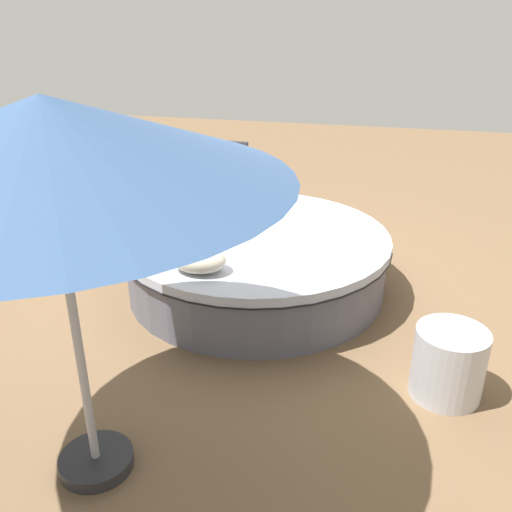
% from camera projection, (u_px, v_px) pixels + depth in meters
% --- Properties ---
extents(ground_plane, '(16.00, 16.00, 0.00)m').
position_uv_depth(ground_plane, '(256.00, 288.00, 5.43)').
color(ground_plane, brown).
extents(round_bed, '(2.51, 2.51, 0.57)m').
position_uv_depth(round_bed, '(256.00, 261.00, 5.31)').
color(round_bed, '#595966').
rests_on(round_bed, ground_plane).
extents(throw_pillow_0, '(0.51, 0.36, 0.21)m').
position_uv_depth(throw_pillow_0, '(241.00, 193.00, 5.95)').
color(throw_pillow_0, beige).
rests_on(throw_pillow_0, round_bed).
extents(throw_pillow_1, '(0.45, 0.33, 0.20)m').
position_uv_depth(throw_pillow_1, '(199.00, 260.00, 4.45)').
color(throw_pillow_1, beige).
rests_on(throw_pillow_1, round_bed).
extents(patio_chair, '(0.53, 0.51, 0.98)m').
position_uv_depth(patio_chair, '(231.00, 172.00, 7.10)').
color(patio_chair, '#333338').
rests_on(patio_chair, ground_plane).
extents(patio_umbrella, '(2.32, 2.32, 2.18)m').
position_uv_depth(patio_umbrella, '(46.00, 143.00, 2.54)').
color(patio_umbrella, '#262628').
rests_on(patio_umbrella, ground_plane).
extents(planter, '(0.55, 0.55, 0.87)m').
position_uv_depth(planter, '(132.00, 187.00, 6.72)').
color(planter, '#4C4C51').
rests_on(planter, ground_plane).
extents(side_table, '(0.50, 0.50, 0.51)m').
position_uv_depth(side_table, '(448.00, 363.00, 3.87)').
color(side_table, '#B7B7BC').
rests_on(side_table, ground_plane).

